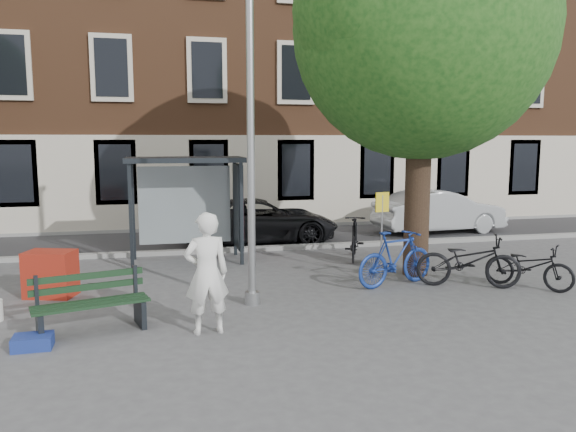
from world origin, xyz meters
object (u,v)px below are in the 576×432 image
(lamppost, at_px, (251,154))
(bench, at_px, (91,306))
(red_stand, at_px, (51,274))
(car_dark, at_px, (259,221))
(bike_a, at_px, (468,261))
(bike_c, at_px, (529,266))
(bike_b, at_px, (396,258))
(painter, at_px, (207,273))
(notice_sign, at_px, (382,216))
(car_silver, at_px, (439,211))
(bike_d, at_px, (354,238))
(bus_shelter, at_px, (201,185))

(lamppost, xyz_separation_m, bench, (-2.74, -0.92, -2.36))
(red_stand, bearing_deg, car_dark, 44.47)
(bike_a, height_order, bike_c, bike_a)
(bike_b, relative_size, car_dark, 0.42)
(lamppost, relative_size, bike_b, 3.12)
(painter, distance_m, bike_b, 4.60)
(notice_sign, bearing_deg, lamppost, -167.24)
(bike_c, distance_m, red_stand, 9.62)
(bench, bearing_deg, car_silver, 21.50)
(bike_a, distance_m, bike_b, 1.49)
(bike_b, relative_size, car_silver, 0.45)
(lamppost, relative_size, bike_d, 3.34)
(bus_shelter, bearing_deg, bench, -112.99)
(bus_shelter, bearing_deg, bike_c, -33.56)
(car_dark, bearing_deg, bench, 152.12)
(car_silver, xyz_separation_m, red_stand, (-11.08, -5.32, -0.26))
(bench, distance_m, bike_a, 7.41)
(bike_c, distance_m, car_dark, 7.85)
(bike_c, relative_size, car_dark, 0.38)
(painter, height_order, red_stand, painter)
(bike_d, bearing_deg, bus_shelter, 10.96)
(car_dark, distance_m, notice_sign, 5.35)
(bike_b, height_order, bike_d, bike_b)
(notice_sign, bearing_deg, car_dark, 99.91)
(bus_shelter, relative_size, bike_c, 1.61)
(bench, xyz_separation_m, notice_sign, (5.84, 2.26, 0.97))
(bike_c, bearing_deg, bike_b, 123.58)
(bike_c, relative_size, red_stand, 1.97)
(bench, relative_size, bike_c, 1.05)
(bus_shelter, distance_m, red_stand, 4.39)
(car_dark, xyz_separation_m, red_stand, (-4.98, -4.89, -0.20))
(painter, relative_size, bike_c, 1.09)
(bus_shelter, relative_size, car_silver, 0.66)
(bike_b, distance_m, car_silver, 7.36)
(bike_a, distance_m, red_stand, 8.40)
(bike_c, relative_size, car_silver, 0.41)
(bench, xyz_separation_m, bike_d, (5.94, 4.30, 0.13))
(bus_shelter, distance_m, car_silver, 8.46)
(bike_b, bearing_deg, bus_shelter, 29.86)
(bike_c, distance_m, notice_sign, 3.17)
(lamppost, height_order, car_dark, lamppost)
(lamppost, bearing_deg, bench, -161.40)
(painter, height_order, bike_d, painter)
(bike_d, bearing_deg, painter, 70.74)
(painter, relative_size, notice_sign, 1.01)
(bike_a, distance_m, bike_d, 3.43)
(bike_c, height_order, red_stand, bike_c)
(painter, bearing_deg, car_silver, -141.04)
(bike_c, xyz_separation_m, notice_sign, (-2.66, 1.45, 0.92))
(painter, distance_m, bike_d, 6.32)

